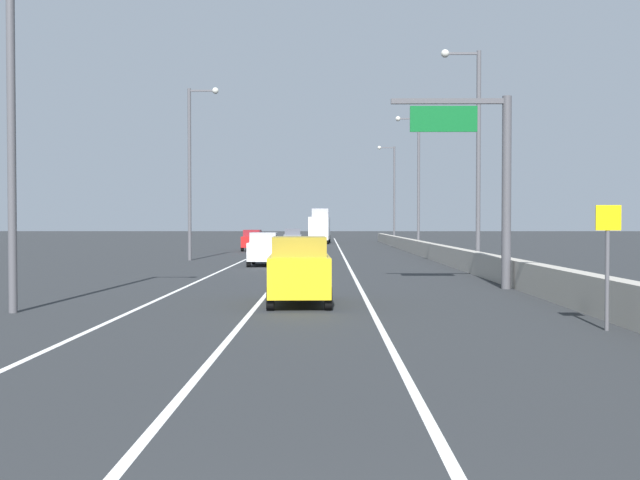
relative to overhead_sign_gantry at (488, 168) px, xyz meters
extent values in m
plane|color=#26282B|center=(-6.44, 39.23, -4.73)|extent=(320.00, 320.00, 0.00)
cube|color=silver|center=(-11.94, 30.23, -4.73)|extent=(0.16, 130.00, 0.00)
cube|color=silver|center=(-8.44, 30.23, -4.73)|extent=(0.16, 130.00, 0.00)
cube|color=silver|center=(-4.94, 30.23, -4.73)|extent=(0.16, 130.00, 0.00)
cube|color=#9E998E|center=(1.34, 15.23, -4.18)|extent=(0.60, 120.00, 1.10)
cylinder|color=#47474C|center=(0.74, 0.02, -0.98)|extent=(0.36, 0.36, 7.50)
cube|color=#47474C|center=(-1.51, 0.02, 2.57)|extent=(4.50, 0.20, 0.20)
cube|color=#0C5923|center=(-1.73, -0.10, 1.87)|extent=(2.60, 0.10, 1.00)
cylinder|color=#4C4C51|center=(0.44, -11.08, -3.53)|extent=(0.10, 0.10, 2.40)
cube|color=yellow|center=(0.44, -11.12, -2.03)|extent=(0.60, 0.04, 0.60)
cylinder|color=#4C4C51|center=(1.87, 10.79, 1.15)|extent=(0.24, 0.24, 11.76)
cube|color=#4C4C51|center=(0.97, 10.79, 6.88)|extent=(1.80, 0.12, 0.12)
sphere|color=beige|center=(0.07, 10.79, 6.88)|extent=(0.44, 0.44, 0.44)
cylinder|color=#4C4C51|center=(1.75, 35.33, 1.15)|extent=(0.24, 0.24, 11.76)
cube|color=#4C4C51|center=(0.85, 35.33, 6.88)|extent=(1.80, 0.12, 0.12)
sphere|color=beige|center=(-0.05, 35.33, 6.88)|extent=(0.44, 0.44, 0.44)
cylinder|color=#4C4C51|center=(1.91, 59.86, 1.15)|extent=(0.24, 0.24, 11.76)
cube|color=#4C4C51|center=(1.01, 59.86, 6.88)|extent=(1.80, 0.12, 0.12)
sphere|color=beige|center=(0.11, 59.86, 6.88)|extent=(0.44, 0.44, 0.44)
cylinder|color=#4C4C51|center=(-15.25, -7.74, 1.15)|extent=(0.24, 0.24, 11.76)
cylinder|color=#4C4C51|center=(-15.64, 21.70, 1.15)|extent=(0.24, 0.24, 11.76)
cube|color=#4C4C51|center=(-14.74, 21.70, 6.88)|extent=(1.80, 0.12, 0.12)
sphere|color=beige|center=(-13.84, 21.70, 6.88)|extent=(0.44, 0.44, 0.44)
cube|color=slate|center=(-9.67, 45.72, -3.86)|extent=(1.91, 4.58, 1.05)
cube|color=#4D505A|center=(-9.66, 45.27, -3.04)|extent=(1.62, 2.09, 0.60)
cylinder|color=black|center=(-10.54, 47.51, -4.39)|extent=(0.24, 0.69, 0.68)
cylinder|color=black|center=(-8.94, 47.56, -4.39)|extent=(0.24, 0.69, 0.68)
cylinder|color=black|center=(-10.41, 43.89, -4.39)|extent=(0.24, 0.69, 0.68)
cylinder|color=black|center=(-8.81, 43.94, -4.39)|extent=(0.24, 0.69, 0.68)
cube|color=red|center=(-13.05, 39.27, -3.89)|extent=(1.77, 4.47, 1.00)
cube|color=maroon|center=(-13.05, 38.83, -3.09)|extent=(1.53, 2.02, 0.60)
cylinder|color=black|center=(-13.80, 41.06, -4.39)|extent=(0.23, 0.68, 0.68)
cylinder|color=black|center=(-12.25, 41.04, -4.39)|extent=(0.23, 0.68, 0.68)
cylinder|color=black|center=(-13.84, 37.51, -4.39)|extent=(0.23, 0.68, 0.68)
cylinder|color=black|center=(-12.30, 37.49, -4.39)|extent=(0.23, 0.68, 0.68)
cube|color=white|center=(-10.03, 15.74, -3.86)|extent=(1.82, 4.39, 1.06)
cube|color=#96969E|center=(-10.02, 15.31, -3.02)|extent=(1.57, 1.99, 0.60)
cylinder|color=black|center=(-10.85, 17.46, -4.39)|extent=(0.23, 0.68, 0.68)
cylinder|color=black|center=(-9.27, 17.49, -4.39)|extent=(0.23, 0.68, 0.68)
cylinder|color=black|center=(-10.79, 14.00, -4.39)|extent=(0.23, 0.68, 0.68)
cylinder|color=black|center=(-9.21, 14.03, -4.39)|extent=(0.23, 0.68, 0.68)
cube|color=gold|center=(-7.13, -5.27, -3.78)|extent=(2.02, 4.56, 1.20)
cube|color=olive|center=(-7.11, -5.72, -2.88)|extent=(1.71, 2.08, 0.60)
cylinder|color=black|center=(-8.05, -3.50, -4.39)|extent=(0.24, 0.69, 0.68)
cylinder|color=black|center=(-6.34, -3.44, -4.39)|extent=(0.24, 0.69, 0.68)
cylinder|color=black|center=(-7.92, -7.10, -4.39)|extent=(0.24, 0.69, 0.68)
cylinder|color=black|center=(-6.21, -7.04, -4.39)|extent=(0.24, 0.69, 0.68)
cube|color=silver|center=(-7.08, 63.60, -2.83)|extent=(2.66, 9.06, 2.80)
cube|color=gray|center=(-7.02, 65.58, -0.88)|extent=(2.17, 2.04, 1.10)
cylinder|color=black|center=(-8.09, 67.43, -4.23)|extent=(0.25, 1.01, 1.00)
cylinder|color=black|center=(-5.85, 67.36, -4.23)|extent=(0.25, 1.01, 1.00)
cylinder|color=black|center=(-8.31, 59.84, -4.23)|extent=(0.25, 1.01, 1.00)
cylinder|color=black|center=(-6.07, 59.77, -4.23)|extent=(0.25, 1.01, 1.00)
camera|label=1|loc=(-6.28, -28.67, -2.15)|focal=41.32mm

